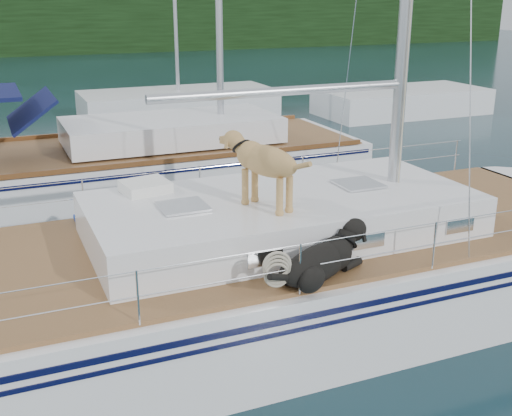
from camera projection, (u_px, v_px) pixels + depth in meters
name	position (u px, v px, depth m)	size (l,w,h in m)	color
ground	(229.00, 325.00, 8.97)	(120.00, 120.00, 0.00)	black
tree_line	(14.00, 14.00, 47.32)	(90.00, 3.00, 6.00)	black
shore_bank	(16.00, 46.00, 49.13)	(92.00, 1.00, 1.20)	#595147
main_sailboat	(235.00, 280.00, 8.78)	(12.00, 3.96, 14.01)	white
neighbor_sailboat	(127.00, 169.00, 14.54)	(11.00, 3.50, 13.30)	white
bg_boat_center	(179.00, 104.00, 24.28)	(7.20, 3.00, 11.65)	white
bg_boat_east	(402.00, 102.00, 24.62)	(6.40, 3.00, 11.65)	white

